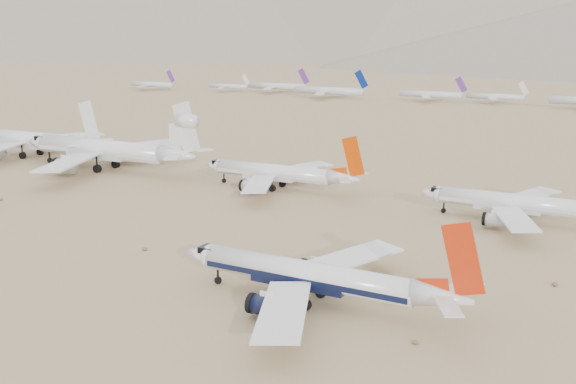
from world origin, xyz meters
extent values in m
plane|color=#967F57|center=(0.00, 0.00, 0.00)|extent=(7000.00, 7000.00, 0.00)
cylinder|color=silver|center=(6.08, 6.98, 4.45)|extent=(32.75, 3.87, 3.87)
cube|color=black|center=(6.08, 6.98, 3.97)|extent=(32.10, 3.93, 0.87)
sphere|color=silver|center=(-10.29, 6.98, 4.45)|extent=(3.87, 3.87, 3.87)
cube|color=black|center=(-10.87, 6.98, 5.52)|extent=(2.71, 2.52, 0.97)
cone|color=silver|center=(26.33, 6.98, 4.74)|extent=(8.19, 3.87, 3.87)
cube|color=silver|center=(8.61, -4.51, 3.77)|extent=(12.65, 19.93, 0.61)
cube|color=silver|center=(27.92, 3.22, 5.23)|extent=(5.20, 6.80, 0.23)
cylinder|color=black|center=(4.26, -1.07, 2.03)|extent=(4.55, 2.79, 2.79)
cube|color=silver|center=(8.61, 18.47, 3.77)|extent=(12.65, 19.93, 0.61)
cube|color=silver|center=(27.92, 10.75, 5.23)|extent=(5.20, 6.80, 0.23)
cylinder|color=black|center=(4.26, 15.03, 2.03)|extent=(4.55, 2.79, 2.79)
cube|color=red|center=(28.60, 6.98, 10.39)|extent=(6.21, 0.31, 10.23)
cylinder|color=black|center=(-9.32, 6.98, 0.58)|extent=(1.16, 0.48, 1.16)
cylinder|color=black|center=(7.45, 4.27, 0.81)|extent=(1.63, 0.97, 1.63)
cylinder|color=black|center=(7.45, 9.69, 0.81)|extent=(1.63, 0.97, 1.63)
cylinder|color=silver|center=(25.85, 65.46, 4.25)|extent=(30.43, 3.70, 3.70)
cube|color=silver|center=(25.85, 65.46, 3.79)|extent=(29.82, 3.75, 0.83)
sphere|color=silver|center=(10.64, 65.46, 4.25)|extent=(3.70, 3.70, 3.70)
cube|color=black|center=(10.08, 65.46, 5.27)|extent=(2.59, 2.40, 0.92)
cube|color=silver|center=(28.20, 54.73, 3.61)|extent=(11.75, 18.52, 0.57)
cylinder|color=silver|center=(24.16, 57.93, 1.94)|extent=(4.23, 2.66, 2.66)
cube|color=silver|center=(28.20, 76.18, 3.61)|extent=(11.75, 18.52, 0.57)
cylinder|color=silver|center=(24.16, 72.99, 1.94)|extent=(4.23, 2.66, 2.66)
cylinder|color=black|center=(11.56, 65.46, 0.55)|extent=(1.11, 0.46, 1.11)
cylinder|color=black|center=(27.12, 62.87, 0.78)|extent=(1.55, 0.92, 1.55)
cylinder|color=black|center=(27.12, 68.04, 0.78)|extent=(1.55, 0.92, 1.55)
cylinder|color=silver|center=(-33.43, 68.31, 4.50)|extent=(32.02, 3.91, 3.91)
cube|color=silver|center=(-33.43, 68.31, 4.01)|extent=(31.38, 3.97, 0.88)
sphere|color=silver|center=(-49.45, 68.31, 4.50)|extent=(3.91, 3.91, 3.91)
cube|color=black|center=(-50.03, 68.31, 5.58)|extent=(2.74, 2.54, 0.98)
cone|color=silver|center=(-13.64, 68.31, 4.79)|extent=(8.01, 3.91, 3.91)
cube|color=silver|center=(-30.96, 57.01, 3.82)|extent=(12.37, 19.49, 0.60)
cube|color=silver|center=(-12.09, 64.61, 5.28)|extent=(5.08, 6.65, 0.23)
cylinder|color=silver|center=(-35.21, 60.38, 2.05)|extent=(4.45, 2.82, 2.82)
cube|color=silver|center=(-30.96, 79.61, 3.82)|extent=(12.37, 19.49, 0.60)
cube|color=silver|center=(-12.09, 72.01, 5.28)|extent=(5.08, 6.65, 0.23)
cylinder|color=silver|center=(-35.21, 76.24, 2.05)|extent=(4.45, 2.82, 2.82)
cube|color=#CD3801|center=(-11.42, 68.31, 10.35)|extent=(6.07, 0.31, 10.00)
cylinder|color=black|center=(-48.47, 68.31, 0.59)|extent=(1.17, 0.49, 1.17)
cylinder|color=black|center=(-32.10, 65.57, 0.82)|extent=(1.64, 0.98, 1.64)
cylinder|color=black|center=(-32.10, 71.05, 0.82)|extent=(1.64, 0.98, 1.64)
cylinder|color=silver|center=(-90.04, 66.22, 6.27)|extent=(45.54, 5.45, 5.45)
cube|color=silver|center=(-90.04, 66.22, 5.59)|extent=(44.63, 5.53, 1.23)
sphere|color=silver|center=(-112.81, 66.22, 6.27)|extent=(5.45, 5.45, 5.45)
cube|color=black|center=(-113.63, 66.22, 7.77)|extent=(3.82, 3.54, 1.36)
cone|color=silver|center=(-61.90, 66.22, 6.68)|extent=(11.38, 5.45, 5.45)
cube|color=silver|center=(-86.52, 50.21, 5.32)|extent=(17.59, 27.71, 0.85)
cube|color=silver|center=(-59.68, 60.97, 7.36)|extent=(7.23, 9.45, 0.33)
cylinder|color=silver|center=(-92.57, 54.99, 2.86)|extent=(6.32, 3.93, 3.93)
cube|color=silver|center=(-86.52, 82.23, 5.32)|extent=(17.59, 27.71, 0.85)
cube|color=silver|center=(-59.68, 71.46, 7.36)|extent=(7.23, 9.45, 0.33)
cylinder|color=silver|center=(-92.57, 77.44, 2.86)|extent=(6.32, 3.93, 3.93)
cube|color=silver|center=(-58.73, 66.22, 14.55)|extent=(8.63, 0.44, 14.22)
cylinder|color=silver|center=(-58.42, 66.22, 16.30)|extent=(5.69, 3.53, 3.53)
cylinder|color=black|center=(-111.45, 66.22, 0.82)|extent=(1.64, 0.68, 1.64)
cylinder|color=black|center=(-88.14, 62.40, 1.15)|extent=(2.29, 1.36, 2.29)
cylinder|color=black|center=(-88.14, 70.03, 1.15)|extent=(2.29, 1.36, 2.29)
cylinder|color=silver|center=(-126.80, 71.07, 5.78)|extent=(40.90, 5.02, 5.02)
cube|color=silver|center=(-126.80, 71.07, 5.15)|extent=(40.08, 5.10, 1.13)
cone|color=silver|center=(-101.53, 71.07, 6.16)|extent=(10.22, 5.02, 5.02)
cube|color=silver|center=(-99.54, 66.34, 6.78)|extent=(6.49, 8.49, 0.30)
cube|color=silver|center=(-123.64, 85.51, 4.90)|extent=(15.79, 24.89, 0.77)
cube|color=silver|center=(-99.54, 75.79, 6.78)|extent=(6.49, 8.49, 0.30)
cylinder|color=silver|center=(-129.07, 81.21, 2.63)|extent=(5.68, 3.62, 3.62)
cube|color=silver|center=(-98.69, 71.07, 13.25)|extent=(7.75, 0.40, 12.77)
cylinder|color=black|center=(-125.10, 67.55, 1.06)|extent=(2.11, 1.26, 2.11)
cylinder|color=black|center=(-125.10, 74.58, 1.06)|extent=(2.11, 1.26, 2.11)
cylinder|color=silver|center=(-265.36, 302.54, 4.25)|extent=(37.38, 3.69, 3.69)
cube|color=#5D2987|center=(-247.77, 302.54, 10.49)|extent=(7.45, 0.37, 9.38)
cube|color=silver|center=(-265.36, 292.87, 3.69)|extent=(9.85, 17.21, 0.37)
cube|color=silver|center=(-265.36, 312.22, 3.69)|extent=(9.85, 17.21, 0.37)
cylinder|color=silver|center=(-207.97, 316.58, 3.96)|extent=(31.51, 3.11, 3.11)
cube|color=silver|center=(-193.15, 316.58, 9.22)|extent=(6.28, 0.31, 7.90)
cube|color=silver|center=(-207.97, 308.43, 3.49)|extent=(8.30, 14.51, 0.31)
cube|color=silver|center=(-207.97, 324.74, 3.49)|extent=(8.30, 14.51, 0.31)
cylinder|color=silver|center=(-172.90, 325.13, 4.59)|extent=(44.32, 4.38, 4.38)
cube|color=#5D2987|center=(-152.04, 325.13, 11.99)|extent=(8.83, 0.44, 11.12)
cube|color=silver|center=(-172.90, 313.66, 3.93)|extent=(11.68, 20.40, 0.44)
cube|color=silver|center=(-172.90, 336.60, 3.93)|extent=(11.68, 20.40, 0.44)
cylinder|color=silver|center=(-124.18, 304.77, 4.73)|extent=(47.13, 4.66, 4.66)
cube|color=navy|center=(-102.00, 304.77, 12.60)|extent=(9.39, 0.47, 11.82)
cube|color=silver|center=(-124.18, 292.57, 4.03)|extent=(12.42, 21.69, 0.47)
cube|color=silver|center=(-124.18, 316.97, 4.03)|extent=(12.42, 21.69, 0.47)
cylinder|color=silver|center=(-60.62, 313.67, 4.31)|extent=(38.59, 3.81, 3.81)
cube|color=#5D2987|center=(-42.46, 313.67, 10.75)|extent=(7.68, 0.38, 9.68)
cube|color=silver|center=(-60.62, 303.69, 3.73)|extent=(10.17, 17.76, 0.38)
cube|color=silver|center=(-60.62, 323.66, 3.73)|extent=(10.17, 17.76, 0.38)
cylinder|color=silver|center=(-23.66, 319.82, 4.02)|extent=(32.84, 3.25, 3.25)
cube|color=silver|center=(-8.20, 319.82, 9.51)|extent=(6.54, 0.32, 8.24)
cube|color=silver|center=(-23.66, 311.32, 3.54)|extent=(8.65, 15.12, 0.32)
cube|color=silver|center=(-23.66, 328.33, 3.54)|extent=(8.65, 15.12, 0.32)
cone|color=slate|center=(-1900.00, 1520.00, 130.00)|extent=(1456.00, 1456.00, 260.00)
cone|color=slate|center=(-700.00, 1100.00, 47.50)|extent=(855.00, 855.00, 95.00)
ellipsoid|color=brown|center=(-85.20, 27.20, 0.34)|extent=(1.12, 1.12, 0.62)
ellipsoid|color=brown|center=(-30.40, 14.40, 0.29)|extent=(0.98, 0.98, 0.54)
ellipsoid|color=brown|center=(24.40, 1.60, 0.25)|extent=(0.84, 0.84, 0.46)
ellipsoid|color=brown|center=(38.10, 30.90, 0.29)|extent=(0.98, 0.98, 0.54)
camera|label=1|loc=(44.91, -72.28, 38.11)|focal=40.00mm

